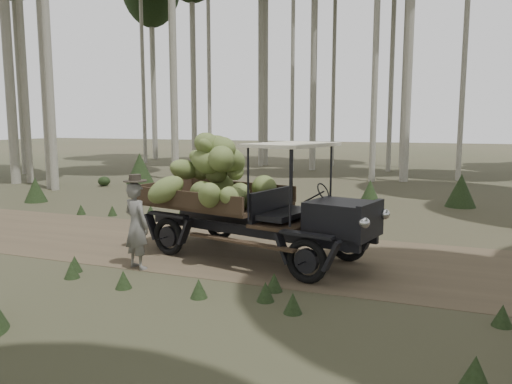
# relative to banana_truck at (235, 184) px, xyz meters

# --- Properties ---
(ground) EXTENTS (120.00, 120.00, 0.00)m
(ground) POSITION_rel_banana_truck_xyz_m (-0.30, 0.30, -1.44)
(ground) COLOR #473D2B
(ground) RESTS_ON ground
(dirt_track) EXTENTS (70.00, 4.00, 0.01)m
(dirt_track) POSITION_rel_banana_truck_xyz_m (-0.30, 0.30, -1.44)
(dirt_track) COLOR brown
(dirt_track) RESTS_ON ground
(banana_truck) EXTENTS (5.24, 2.83, 2.55)m
(banana_truck) POSITION_rel_banana_truck_xyz_m (0.00, 0.00, 0.00)
(banana_truck) COLOR black
(banana_truck) RESTS_ON ground
(farmer) EXTENTS (0.68, 0.56, 1.74)m
(farmer) POSITION_rel_banana_truck_xyz_m (-1.29, -1.55, -0.62)
(farmer) COLOR #62605A
(farmer) RESTS_ON ground
(undergrowth) EXTENTS (21.96, 21.42, 1.38)m
(undergrowth) POSITION_rel_banana_truck_xyz_m (1.77, -1.99, -0.90)
(undergrowth) COLOR #233319
(undergrowth) RESTS_ON ground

